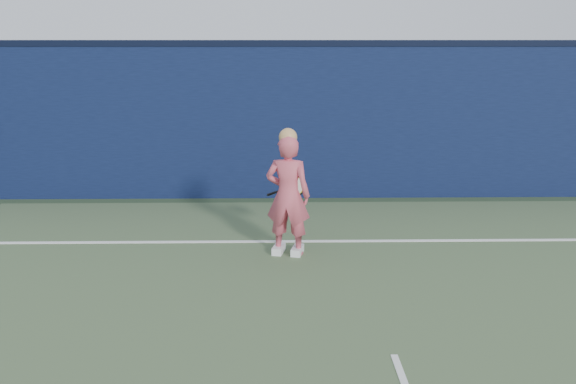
{
  "coord_description": "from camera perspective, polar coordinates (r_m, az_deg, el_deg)",
  "views": [
    {
      "loc": [
        -0.98,
        -3.67,
        2.63
      ],
      "look_at": [
        -0.86,
        3.56,
        0.8
      ],
      "focal_mm": 38.0,
      "sensor_mm": 36.0,
      "label": 1
    }
  ],
  "objects": [
    {
      "name": "backstop_wall",
      "position": [
        10.31,
        4.54,
        6.47
      ],
      "size": [
        24.0,
        0.4,
        2.5
      ],
      "primitive_type": "cube",
      "color": "#0B1434",
      "rests_on": "ground"
    },
    {
      "name": "racket",
      "position": [
        7.94,
        0.6,
        0.51
      ],
      "size": [
        0.53,
        0.17,
        0.28
      ],
      "rotation": [
        0.0,
        0.0,
        0.12
      ],
      "color": "black",
      "rests_on": "ground"
    },
    {
      "name": "player",
      "position": [
        7.46,
        -0.0,
        -0.28
      ],
      "size": [
        0.62,
        0.47,
        1.59
      ],
      "rotation": [
        0.0,
        0.0,
        2.92
      ],
      "color": "#D05062",
      "rests_on": "ground"
    },
    {
      "name": "wall_cap",
      "position": [
        10.21,
        4.69,
        13.71
      ],
      "size": [
        24.0,
        0.42,
        0.1
      ],
      "primitive_type": "cube",
      "color": "black",
      "rests_on": "backstop_wall"
    }
  ]
}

